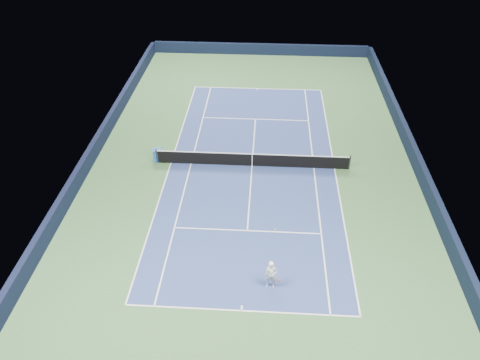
{
  "coord_description": "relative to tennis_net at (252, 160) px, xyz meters",
  "views": [
    {
      "loc": [
        0.79,
        -25.73,
        17.81
      ],
      "look_at": [
        -0.62,
        -3.0,
        1.0
      ],
      "focal_mm": 35.0,
      "sensor_mm": 36.0,
      "label": 1
    }
  ],
  "objects": [
    {
      "name": "wall_left",
      "position": [
        -10.82,
        0.0,
        0.05
      ],
      "size": [
        0.35,
        40.0,
        1.1
      ],
      "primitive_type": "cube",
      "color": "black",
      "rests_on": "ground"
    },
    {
      "name": "center_mark_near",
      "position": [
        0.0,
        -11.73,
        -0.5
      ],
      "size": [
        0.08,
        0.3,
        0.0
      ],
      "primitive_type": "cube",
      "color": "white",
      "rests_on": "ground"
    },
    {
      "name": "ground",
      "position": [
        0.0,
        0.0,
        -0.5
      ],
      "size": [
        40.0,
        40.0,
        0.0
      ],
      "primitive_type": "plane",
      "color": "#355D33",
      "rests_on": "ground"
    },
    {
      "name": "service_line_near",
      "position": [
        0.0,
        -6.4,
        -0.5
      ],
      "size": [
        8.23,
        0.08,
        0.0
      ],
      "primitive_type": "cube",
      "color": "white",
      "rests_on": "ground"
    },
    {
      "name": "court_surface",
      "position": [
        0.0,
        0.0,
        -0.5
      ],
      "size": [
        10.97,
        23.77,
        0.01
      ],
      "primitive_type": "cube",
      "color": "navy",
      "rests_on": "ground"
    },
    {
      "name": "sponsor_cube",
      "position": [
        -6.4,
        0.23,
        -0.06
      ],
      "size": [
        0.62,
        0.58,
        0.9
      ],
      "color": "#1D52B1",
      "rests_on": "ground"
    },
    {
      "name": "service_line_far",
      "position": [
        0.0,
        6.4,
        -0.5
      ],
      "size": [
        8.23,
        0.08,
        0.0
      ],
      "primitive_type": "cube",
      "color": "white",
      "rests_on": "ground"
    },
    {
      "name": "wall_far",
      "position": [
        0.0,
        19.82,
        0.05
      ],
      "size": [
        22.0,
        0.35,
        1.1
      ],
      "primitive_type": "cube",
      "color": "black",
      "rests_on": "ground"
    },
    {
      "name": "sideline_singles_right",
      "position": [
        4.12,
        0.0,
        -0.5
      ],
      "size": [
        0.08,
        23.77,
        0.0
      ],
      "primitive_type": "cube",
      "color": "white",
      "rests_on": "ground"
    },
    {
      "name": "sideline_singles_left",
      "position": [
        -4.12,
        0.0,
        -0.5
      ],
      "size": [
        0.08,
        23.77,
        0.0
      ],
      "primitive_type": "cube",
      "color": "white",
      "rests_on": "ground"
    },
    {
      "name": "center_mark_far",
      "position": [
        0.0,
        11.73,
        -0.5
      ],
      "size": [
        0.08,
        0.3,
        0.0
      ],
      "primitive_type": "cube",
      "color": "white",
      "rests_on": "ground"
    },
    {
      "name": "tennis_net",
      "position": [
        0.0,
        0.0,
        0.0
      ],
      "size": [
        12.9,
        0.1,
        1.07
      ],
      "color": "black",
      "rests_on": "ground"
    },
    {
      "name": "tennis_player",
      "position": [
        1.34,
        -10.32,
        0.31
      ],
      "size": [
        0.77,
        1.25,
        2.91
      ],
      "color": "white",
      "rests_on": "ground"
    },
    {
      "name": "wall_right",
      "position": [
        10.82,
        0.0,
        0.05
      ],
      "size": [
        0.35,
        40.0,
        1.1
      ],
      "primitive_type": "cube",
      "color": "black",
      "rests_on": "ground"
    },
    {
      "name": "sideline_doubles_left",
      "position": [
        -5.49,
        0.0,
        -0.5
      ],
      "size": [
        0.08,
        23.77,
        0.0
      ],
      "primitive_type": "cube",
      "color": "white",
      "rests_on": "ground"
    },
    {
      "name": "center_service_line",
      "position": [
        0.0,
        0.0,
        -0.5
      ],
      "size": [
        0.08,
        12.8,
        0.0
      ],
      "primitive_type": "cube",
      "color": "white",
      "rests_on": "ground"
    },
    {
      "name": "baseline_near",
      "position": [
        0.0,
        -11.88,
        -0.5
      ],
      "size": [
        10.97,
        0.08,
        0.0
      ],
      "primitive_type": "cube",
      "color": "white",
      "rests_on": "ground"
    },
    {
      "name": "sideline_doubles_right",
      "position": [
        5.49,
        0.0,
        -0.5
      ],
      "size": [
        0.08,
        23.77,
        0.0
      ],
      "primitive_type": "cube",
      "color": "white",
      "rests_on": "ground"
    },
    {
      "name": "baseline_far",
      "position": [
        0.0,
        11.88,
        -0.5
      ],
      "size": [
        10.97,
        0.08,
        0.0
      ],
      "primitive_type": "cube",
      "color": "white",
      "rests_on": "ground"
    }
  ]
}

